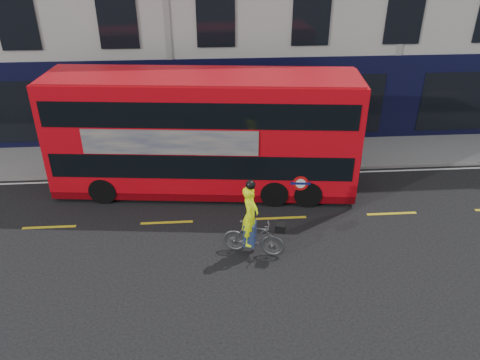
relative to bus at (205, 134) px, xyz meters
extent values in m
plane|color=black|center=(-1.40, -3.79, -2.32)|extent=(120.00, 120.00, 0.00)
cube|color=gray|center=(-1.40, 2.71, -2.26)|extent=(60.00, 3.00, 0.12)
cube|color=slate|center=(-1.40, 1.21, -2.25)|extent=(60.00, 0.12, 0.13)
cube|color=black|center=(-1.40, 4.19, -0.32)|extent=(50.00, 0.08, 4.00)
cube|color=silver|center=(-1.40, 0.91, -2.32)|extent=(58.00, 0.10, 0.01)
cube|color=red|center=(-0.04, 0.01, 0.14)|extent=(11.36, 3.68, 4.01)
cube|color=#680409|center=(-0.04, 0.01, -2.02)|extent=(11.36, 3.63, 0.30)
cube|color=black|center=(-0.04, 0.01, -0.75)|extent=(10.92, 3.67, 0.91)
cube|color=black|center=(-0.04, 0.01, 1.18)|extent=(10.92, 3.67, 0.91)
cube|color=#AC0B14|center=(-0.04, 0.01, 2.16)|extent=(11.13, 3.56, 0.08)
cube|color=black|center=(5.53, -0.58, -0.75)|extent=(0.28, 2.27, 0.91)
cube|color=black|center=(5.53, -0.58, 1.18)|extent=(0.28, 2.27, 0.91)
cube|color=black|center=(-5.61, 0.59, -0.75)|extent=(0.28, 2.27, 0.91)
cube|color=tan|center=(-1.19, -1.18, 0.22)|extent=(6.06, 0.67, 0.91)
cylinder|color=red|center=(3.35, -1.65, -1.31)|extent=(0.57, 0.08, 0.57)
cylinder|color=white|center=(3.35, -1.66, -1.31)|extent=(0.37, 0.06, 0.37)
cube|color=#0C1459|center=(3.35, -1.66, -1.31)|extent=(0.71, 0.09, 0.09)
cylinder|color=black|center=(3.79, -0.39, -1.81)|extent=(1.28, 2.68, 1.01)
cylinder|color=black|center=(2.58, -0.27, -1.81)|extent=(1.28, 2.68, 1.01)
cylinder|color=black|center=(-3.67, 0.39, -1.81)|extent=(1.28, 2.68, 1.01)
imported|color=#4A4D50|center=(1.43, -4.19, -1.73)|extent=(2.04, 1.10, 1.18)
imported|color=#D3F00B|center=(1.32, -4.16, -0.94)|extent=(0.66, 0.83, 1.98)
cube|color=black|center=(2.22, -4.43, -1.23)|extent=(0.37, 0.33, 0.25)
cube|color=navy|center=(1.32, -4.16, -1.59)|extent=(0.44, 0.50, 0.78)
sphere|color=black|center=(1.32, -4.16, 0.14)|extent=(0.29, 0.29, 0.29)
camera|label=1|loc=(0.18, -15.92, 6.84)|focal=35.00mm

